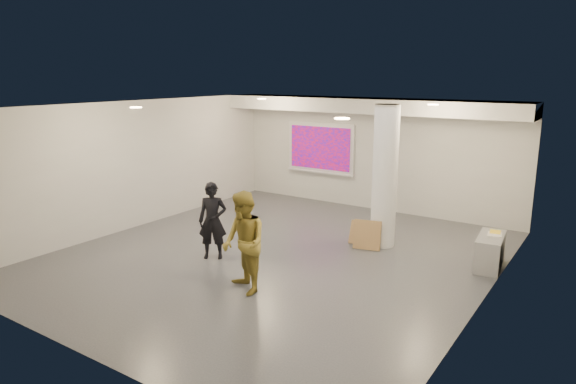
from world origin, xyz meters
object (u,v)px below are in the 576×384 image
Objects in this scene: woman at (213,221)px; man at (244,243)px; column at (385,177)px; projection_screen at (320,149)px; credenza at (490,252)px.

man is (1.54, -0.94, 0.09)m from woman.
column is 1.95× the size of woman.
woman is (0.61, -5.25, -0.76)m from projection_screen.
credenza is 0.62× the size of man.
man reaches higher than woman.
projection_screen is at bearing 138.47° from man.
column reaches higher than man.
credenza is 0.69× the size of woman.
woman is (-2.49, -2.60, -0.73)m from column.
man is at bearing -105.08° from column.
column is at bearing 14.85° from woman.
credenza is at bearing -27.06° from projection_screen.
column reaches higher than credenza.
column is 1.43× the size of projection_screen.
man reaches higher than credenza.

